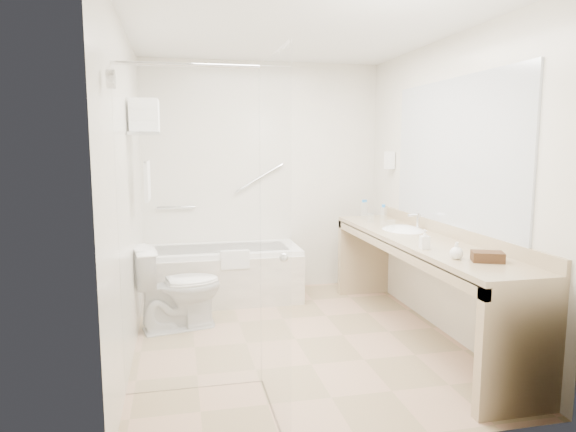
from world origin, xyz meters
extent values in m
plane|color=tan|center=(0.00, 0.00, 0.00)|extent=(3.20, 3.20, 0.00)
cube|color=silver|center=(0.00, 0.00, 2.50)|extent=(2.60, 3.20, 0.10)
cube|color=beige|center=(0.00, 1.60, 1.25)|extent=(2.60, 0.10, 2.50)
cube|color=beige|center=(0.00, -1.60, 1.25)|extent=(2.60, 0.10, 2.50)
cube|color=beige|center=(-1.30, 0.00, 1.25)|extent=(0.10, 3.20, 2.50)
cube|color=beige|center=(1.30, 0.00, 1.25)|extent=(0.10, 3.20, 2.50)
cube|color=white|center=(-0.50, 1.25, 0.28)|extent=(1.60, 0.70, 0.55)
cube|color=white|center=(-0.50, 0.89, 0.25)|extent=(1.60, 0.02, 0.50)
cube|color=white|center=(-0.40, 0.90, 0.50)|extent=(0.28, 0.06, 0.18)
cylinder|color=silver|center=(-0.95, 1.56, 0.95)|extent=(0.40, 0.03, 0.03)
cylinder|color=silver|center=(-0.05, 1.56, 1.25)|extent=(0.53, 0.03, 0.33)
cube|color=silver|center=(-0.85, -0.70, 1.05)|extent=(0.90, 0.01, 2.10)
cube|color=silver|center=(-0.40, -1.15, 1.05)|extent=(0.02, 0.90, 2.10)
cylinder|color=silver|center=(-0.85, -0.70, 2.10)|extent=(0.90, 0.02, 0.02)
sphere|color=silver|center=(-0.37, -1.30, 1.00)|extent=(0.05, 0.05, 0.05)
cylinder|color=silver|center=(-1.25, -1.15, 1.95)|extent=(0.04, 0.10, 0.10)
cube|color=silver|center=(-1.17, 0.35, 1.70)|extent=(0.24, 0.55, 0.02)
cylinder|color=silver|center=(-1.17, 0.35, 1.48)|extent=(0.02, 0.55, 0.02)
cube|color=white|center=(-1.17, 0.35, 1.32)|extent=(0.03, 0.42, 0.32)
cube|color=white|center=(-1.17, 0.35, 1.76)|extent=(0.22, 0.40, 0.08)
cube|color=white|center=(-1.17, 0.35, 1.84)|extent=(0.22, 0.40, 0.08)
cube|color=white|center=(-1.17, 0.35, 1.93)|extent=(0.22, 0.40, 0.08)
cube|color=tan|center=(1.02, -0.15, 0.82)|extent=(0.55, 2.70, 0.05)
cube|color=tan|center=(1.29, -0.15, 0.90)|extent=(0.03, 2.70, 0.10)
cube|color=tan|center=(0.77, -0.15, 0.77)|extent=(0.04, 2.70, 0.08)
cube|color=tan|center=(1.02, -1.46, 0.40)|extent=(0.55, 0.08, 0.80)
cube|color=tan|center=(1.02, 1.16, 0.40)|extent=(0.55, 0.08, 0.80)
ellipsoid|color=white|center=(1.05, 0.25, 0.82)|extent=(0.40, 0.52, 0.14)
cylinder|color=silver|center=(1.20, 0.25, 0.93)|extent=(0.03, 0.03, 0.14)
cube|color=silver|center=(1.29, -0.15, 1.55)|extent=(0.02, 2.00, 1.20)
cube|color=white|center=(1.25, 1.05, 1.45)|extent=(0.08, 0.10, 0.18)
imported|color=white|center=(-0.95, 0.47, 0.37)|extent=(0.83, 0.57, 0.74)
cube|color=#442B18|center=(1.05, -1.05, 0.88)|extent=(0.23, 0.20, 0.07)
imported|color=white|center=(0.84, -0.58, 0.88)|extent=(0.08, 0.15, 0.07)
imported|color=white|center=(0.90, -0.93, 0.90)|extent=(0.11, 0.13, 0.09)
cylinder|color=silver|center=(0.92, 0.89, 0.94)|extent=(0.06, 0.06, 0.18)
cylinder|color=blue|center=(0.92, 0.89, 1.04)|extent=(0.03, 0.03, 0.03)
cylinder|color=silver|center=(1.01, 1.10, 0.93)|extent=(0.06, 0.06, 0.16)
cylinder|color=blue|center=(1.01, 1.10, 1.02)|extent=(0.03, 0.03, 0.02)
cylinder|color=silver|center=(0.96, 0.48, 0.94)|extent=(0.06, 0.06, 0.18)
cylinder|color=blue|center=(0.96, 0.48, 1.04)|extent=(0.03, 0.03, 0.03)
cylinder|color=silver|center=(0.92, 0.72, 0.90)|extent=(0.10, 0.10, 0.09)
cylinder|color=silver|center=(0.91, 0.19, 0.90)|extent=(0.10, 0.10, 0.10)
camera|label=1|loc=(-0.93, -4.00, 1.62)|focal=32.00mm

